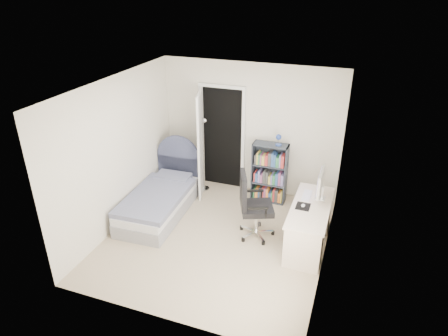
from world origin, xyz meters
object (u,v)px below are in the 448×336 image
(bed, at_px, (161,199))
(desk, at_px, (309,223))
(nightstand, at_px, (186,164))
(floor_lamp, at_px, (204,161))
(bookcase, at_px, (270,175))
(office_chair, at_px, (251,203))

(bed, height_order, desk, desk)
(bed, xyz_separation_m, desk, (2.63, -0.05, 0.12))
(nightstand, distance_m, floor_lamp, 0.50)
(floor_lamp, relative_size, bookcase, 1.11)
(nightstand, xyz_separation_m, floor_lamp, (0.44, -0.13, 0.19))
(bed, relative_size, bookcase, 1.41)
(nightstand, distance_m, desk, 2.93)
(nightstand, relative_size, floor_lamp, 0.43)
(desk, bearing_deg, office_chair, -174.38)
(nightstand, distance_m, office_chair, 2.19)
(bookcase, bearing_deg, office_chair, -89.90)
(bookcase, bearing_deg, nightstand, 177.04)
(nightstand, relative_size, office_chair, 0.57)
(office_chair, bearing_deg, bookcase, 90.10)
(bed, height_order, bookcase, bookcase)
(bookcase, height_order, desk, bookcase)
(bed, distance_m, desk, 2.64)
(bed, distance_m, office_chair, 1.76)
(floor_lamp, xyz_separation_m, office_chair, (1.30, -1.18, 0.01))
(nightstand, bearing_deg, desk, -24.61)
(bookcase, relative_size, desk, 0.95)
(floor_lamp, bearing_deg, nightstand, 163.20)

